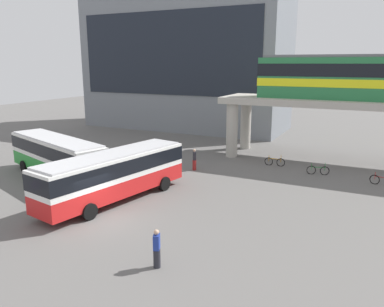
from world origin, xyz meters
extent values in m
plane|color=#605E5B|center=(0.00, 10.00, 0.00)|extent=(120.00, 120.00, 0.00)
cube|color=slate|center=(-10.95, 31.95, 9.11)|extent=(27.46, 10.67, 18.22)
cube|color=black|center=(-10.95, 26.56, 10.02)|extent=(24.71, 0.10, 10.20)
cube|color=#ADA89E|center=(13.96, 19.96, 5.44)|extent=(27.95, 5.73, 0.60)
cylinder|color=#ADA89E|center=(1.18, 17.90, 2.57)|extent=(1.10, 1.10, 5.14)
cylinder|color=#ADA89E|center=(1.18, 22.03, 2.57)|extent=(1.10, 1.10, 5.14)
cube|color=#26723F|center=(12.54, 19.96, 7.54)|extent=(18.43, 2.90, 3.60)
cube|color=yellow|center=(12.54, 19.96, 7.18)|extent=(18.49, 2.96, 0.70)
cube|color=black|center=(12.54, 19.96, 8.26)|extent=(18.49, 2.96, 1.10)
cube|color=slate|center=(12.54, 19.96, 9.46)|extent=(17.69, 2.61, 0.24)
cube|color=red|center=(-1.41, 2.97, 1.05)|extent=(4.53, 11.27, 1.10)
cube|color=white|center=(-1.41, 2.97, 2.35)|extent=(4.53, 11.27, 1.50)
cube|color=black|center=(-1.41, 2.97, 2.43)|extent=(4.57, 11.32, 0.96)
cube|color=silver|center=(-1.41, 2.97, 3.16)|extent=(4.30, 10.71, 0.12)
cylinder|color=black|center=(-1.98, 6.67, 0.50)|extent=(0.46, 1.03, 1.00)
cylinder|color=black|center=(0.48, 6.20, 0.50)|extent=(0.46, 1.03, 1.00)
cylinder|color=black|center=(-3.22, 0.18, 0.50)|extent=(0.46, 1.03, 1.00)
cylinder|color=black|center=(-0.77, -0.29, 0.50)|extent=(0.46, 1.03, 1.00)
cube|color=#268C33|center=(-8.60, 5.11, 1.05)|extent=(11.22, 5.89, 1.10)
cube|color=white|center=(-8.60, 5.11, 2.35)|extent=(11.22, 5.89, 1.50)
cube|color=black|center=(-8.60, 5.11, 2.43)|extent=(11.27, 5.94, 0.96)
cube|color=silver|center=(-8.60, 5.11, 3.16)|extent=(10.66, 5.60, 0.12)
cylinder|color=black|center=(-12.33, 5.06, 0.50)|extent=(1.04, 0.59, 1.00)
cylinder|color=black|center=(-11.53, 7.43, 0.50)|extent=(1.04, 0.59, 1.00)
cylinder|color=black|center=(-6.08, 2.94, 0.50)|extent=(1.04, 0.59, 1.00)
cylinder|color=black|center=(-5.28, 5.31, 0.50)|extent=(1.04, 0.59, 1.00)
torus|color=black|center=(10.20, 15.27, 0.34)|extent=(0.73, 0.23, 0.74)
torus|color=black|center=(9.18, 15.02, 0.34)|extent=(0.73, 0.23, 0.74)
cylinder|color=#1E7F33|center=(9.69, 15.15, 0.62)|extent=(1.03, 0.30, 0.05)
cylinder|color=#1E7F33|center=(9.18, 15.02, 0.64)|extent=(0.04, 0.04, 0.55)
cylinder|color=#1E7F33|center=(10.20, 15.27, 0.69)|extent=(0.04, 0.04, 0.65)
torus|color=black|center=(6.35, 16.39, 0.34)|extent=(0.74, 0.13, 0.74)
torus|color=black|center=(5.31, 16.29, 0.34)|extent=(0.74, 0.13, 0.74)
cylinder|color=orange|center=(5.83, 16.34, 0.62)|extent=(1.05, 0.15, 0.05)
cylinder|color=orange|center=(5.31, 16.29, 0.64)|extent=(0.04, 0.04, 0.55)
cylinder|color=orange|center=(6.35, 16.39, 0.69)|extent=(0.04, 0.04, 0.65)
torus|color=black|center=(13.90, 14.44, 0.34)|extent=(0.73, 0.27, 0.74)
cylinder|color=#B21E1E|center=(14.40, 14.28, 0.62)|extent=(1.02, 0.35, 0.05)
cylinder|color=#B21E1E|center=(13.90, 14.44, 0.64)|extent=(0.04, 0.04, 0.55)
cylinder|color=#26262D|center=(5.51, -3.14, 0.44)|extent=(0.32, 0.32, 0.88)
cube|color=navy|center=(5.51, -3.14, 1.22)|extent=(0.39, 0.47, 0.69)
sphere|color=tan|center=(5.51, -3.14, 1.69)|extent=(0.24, 0.24, 0.24)
cylinder|color=maroon|center=(0.06, 11.94, 0.44)|extent=(0.32, 0.32, 0.88)
cube|color=#26262D|center=(0.06, 11.94, 1.24)|extent=(0.43, 0.48, 0.70)
sphere|color=tan|center=(0.06, 11.94, 1.71)|extent=(0.24, 0.24, 0.24)
camera|label=1|loc=(13.72, -16.34, 8.87)|focal=35.91mm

